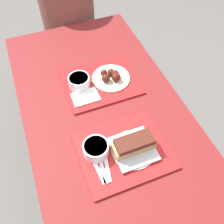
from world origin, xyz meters
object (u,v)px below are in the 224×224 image
at_px(bowl_coleslaw_far, 79,81).
at_px(person_seated_across, 67,10).
at_px(bowl_coleslaw_near, 96,149).
at_px(wings_plate_far, 111,77).
at_px(brisket_sandwich_plate, 134,146).
at_px(tray_far, 100,82).
at_px(tray_near, 123,151).

height_order(bowl_coleslaw_far, person_seated_across, person_seated_across).
distance_m(bowl_coleslaw_near, person_seated_across, 1.23).
bearing_deg(wings_plate_far, brisket_sandwich_plate, -98.29).
height_order(tray_far, person_seated_across, person_seated_across).
height_order(brisket_sandwich_plate, bowl_coleslaw_far, brisket_sandwich_plate).
xyz_separation_m(tray_near, brisket_sandwich_plate, (0.04, -0.01, 0.04)).
relative_size(bowl_coleslaw_near, person_seated_across, 0.16).
height_order(bowl_coleslaw_near, brisket_sandwich_plate, brisket_sandwich_plate).
distance_m(tray_near, tray_far, 0.44).
bearing_deg(person_seated_across, wings_plate_far, -87.58).
xyz_separation_m(tray_far, brisket_sandwich_plate, (-0.00, -0.45, 0.04)).
bearing_deg(tray_far, person_seated_across, 88.12).
distance_m(tray_near, bowl_coleslaw_near, 0.13).
relative_size(brisket_sandwich_plate, wings_plate_far, 0.95).
xyz_separation_m(bowl_coleslaw_far, wings_plate_far, (0.18, -0.02, -0.02)).
xyz_separation_m(tray_near, bowl_coleslaw_near, (-0.11, 0.04, 0.04)).
xyz_separation_m(tray_far, person_seated_across, (0.03, 0.81, -0.03)).
bearing_deg(tray_far, tray_near, -96.28).
distance_m(tray_near, brisket_sandwich_plate, 0.06).
distance_m(tray_far, person_seated_across, 0.81).
xyz_separation_m(bowl_coleslaw_near, bowl_coleslaw_far, (0.05, 0.42, 0.00)).
height_order(brisket_sandwich_plate, wings_plate_far, brisket_sandwich_plate).
bearing_deg(bowl_coleslaw_near, wings_plate_far, 60.74).
xyz_separation_m(brisket_sandwich_plate, wings_plate_far, (0.07, 0.45, -0.02)).
height_order(bowl_coleslaw_far, wings_plate_far, bowl_coleslaw_far).
bearing_deg(person_seated_across, bowl_coleslaw_near, -98.88).
height_order(tray_near, person_seated_across, person_seated_across).
xyz_separation_m(tray_near, person_seated_across, (0.08, 1.25, -0.03)).
xyz_separation_m(tray_far, wings_plate_far, (0.06, -0.00, 0.02)).
distance_m(bowl_coleslaw_far, wings_plate_far, 0.18).
bearing_deg(tray_far, bowl_coleslaw_near, -111.96).
xyz_separation_m(bowl_coleslaw_near, person_seated_across, (0.19, 1.22, -0.07)).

